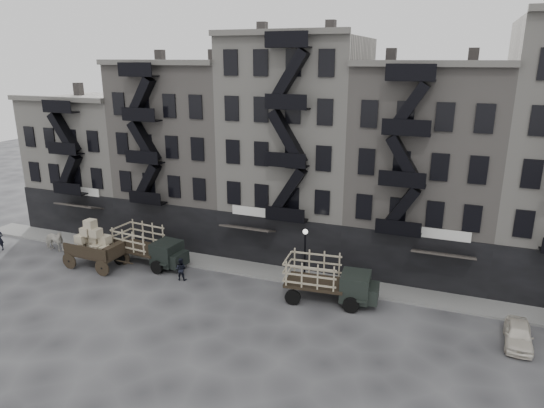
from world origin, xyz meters
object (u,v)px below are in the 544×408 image
(stake_truck_west, at_px, (149,244))
(pedestrian_mid, at_px, (181,269))
(stake_truck_east, at_px, (328,277))
(horse, at_px, (54,241))
(car_east, at_px, (518,335))
(wagon, at_px, (93,240))

(stake_truck_west, relative_size, pedestrian_mid, 3.65)
(stake_truck_east, height_order, pedestrian_mid, stake_truck_east)
(stake_truck_east, bearing_deg, horse, 174.58)
(horse, xyz_separation_m, car_east, (34.94, -1.32, -0.30))
(horse, relative_size, stake_truck_east, 0.35)
(stake_truck_east, height_order, car_east, stake_truck_east)
(horse, height_order, wagon, wagon)
(stake_truck_west, distance_m, car_east, 25.97)
(stake_truck_west, bearing_deg, pedestrian_mid, -16.19)
(pedestrian_mid, bearing_deg, wagon, -7.51)
(stake_truck_west, xyz_separation_m, stake_truck_east, (14.56, -0.79, 0.02))
(wagon, relative_size, pedestrian_mid, 2.71)
(wagon, relative_size, stake_truck_east, 0.73)
(horse, height_order, stake_truck_east, stake_truck_east)
(stake_truck_east, distance_m, pedestrian_mid, 10.86)
(wagon, distance_m, stake_truck_east, 18.29)
(wagon, bearing_deg, stake_truck_east, 6.02)
(car_east, bearing_deg, horse, 179.82)
(horse, height_order, car_east, horse)
(stake_truck_west, height_order, pedestrian_mid, stake_truck_west)
(pedestrian_mid, bearing_deg, car_east, 168.95)
(stake_truck_west, distance_m, pedestrian_mid, 4.15)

